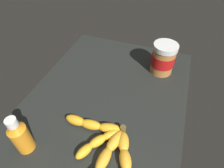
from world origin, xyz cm
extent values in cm
cube|color=black|center=(0.00, 0.00, -1.99)|extent=(78.90, 59.85, 3.98)
ellipsoid|color=gold|center=(-14.55, -6.28, 1.66)|extent=(4.71, 7.98, 3.31)
ellipsoid|color=gold|center=(-15.37, -0.37, 1.66)|extent=(3.91, 7.72, 3.31)
ellipsoid|color=gold|center=(-15.51, 5.60, 1.66)|extent=(3.57, 7.58, 3.31)
ellipsoid|color=gold|center=(-16.39, -7.73, 1.48)|extent=(6.44, 6.63, 2.96)
ellipsoid|color=gold|center=(-20.14, -4.41, 1.48)|extent=(6.83, 6.08, 2.96)
ellipsoid|color=gold|center=(-24.47, -1.90, 1.48)|extent=(6.95, 5.29, 2.96)
ellipsoid|color=gold|center=(-18.36, -9.53, 1.69)|extent=(8.89, 5.28, 3.38)
ellipsoid|color=gold|center=(-24.90, -8.35, 1.69)|extent=(8.65, 4.30, 3.38)
ellipsoid|color=gold|center=(-17.78, -12.15, 1.74)|extent=(7.92, 5.69, 3.48)
ellipsoid|color=gold|center=(-23.06, -14.35, 1.74)|extent=(7.97, 6.24, 3.48)
cylinder|color=brown|center=(-13.67, -10.68, 1.80)|extent=(2.00, 2.00, 3.00)
cylinder|color=#B27238|center=(22.38, -17.24, 5.81)|extent=(9.69, 9.69, 11.63)
cylinder|color=#B71414|center=(22.38, -17.24, 6.40)|extent=(9.88, 9.88, 5.23)
cylinder|color=silver|center=(22.38, -17.24, 12.68)|extent=(10.16, 10.16, 2.11)
cylinder|color=orange|center=(-28.61, 15.98, 4.98)|extent=(5.24, 5.24, 9.95)
cone|color=orange|center=(-28.61, 15.98, 10.97)|extent=(5.24, 5.24, 2.04)
cylinder|color=white|center=(-28.61, 15.98, 13.27)|extent=(3.05, 3.05, 2.55)
camera|label=1|loc=(-46.27, -18.61, 55.45)|focal=30.20mm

